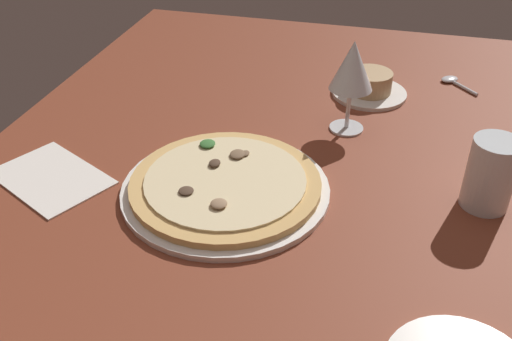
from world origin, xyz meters
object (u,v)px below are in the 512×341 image
at_px(pizza_main, 225,186).
at_px(water_glass, 490,178).
at_px(ramekin_on_saucer, 370,86).
at_px(paper_menu, 51,178).
at_px(spoon, 453,81).
at_px(wine_glass_far, 352,68).

relative_size(pizza_main, water_glass, 2.91).
bearing_deg(ramekin_on_saucer, pizza_main, -25.10).
bearing_deg(paper_menu, pizza_main, 124.06).
bearing_deg(water_glass, spoon, -175.52).
distance_m(water_glass, spoon, 0.44).
bearing_deg(water_glass, wine_glass_far, -127.80).
distance_m(ramekin_on_saucer, paper_menu, 0.65).
bearing_deg(ramekin_on_saucer, water_glass, 31.44).
distance_m(pizza_main, water_glass, 0.40).
xyz_separation_m(water_glass, spoon, (-0.44, -0.03, -0.04)).
xyz_separation_m(pizza_main, wine_glass_far, (-0.25, 0.16, 0.11)).
xyz_separation_m(ramekin_on_saucer, spoon, (-0.10, 0.17, -0.02)).
relative_size(ramekin_on_saucer, paper_menu, 0.81).
bearing_deg(paper_menu, wine_glass_far, 149.26).
distance_m(wine_glass_far, water_glass, 0.31).
height_order(water_glass, spoon, water_glass).
height_order(wine_glass_far, spoon, wine_glass_far).
bearing_deg(ramekin_on_saucer, spoon, 120.66).
bearing_deg(wine_glass_far, pizza_main, -32.93).
bearing_deg(paper_menu, water_glass, 125.58).
bearing_deg(water_glass, ramekin_on_saucer, -148.56).
bearing_deg(water_glass, pizza_main, -80.24).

